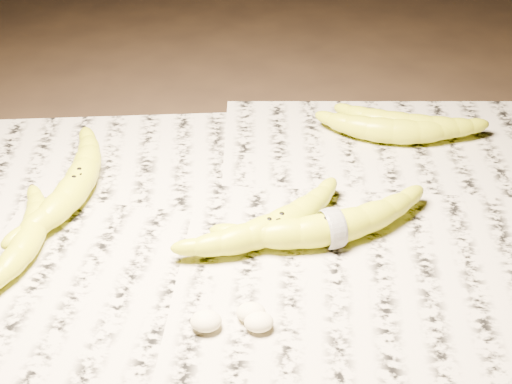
{
  "coord_description": "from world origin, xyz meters",
  "views": [
    {
      "loc": [
        -0.02,
        -0.65,
        0.54
      ],
      "look_at": [
        -0.0,
        0.03,
        0.05
      ],
      "focal_mm": 50.0,
      "sensor_mm": 36.0,
      "label": 1
    }
  ],
  "objects_px": {
    "banana_left_b": "(28,237)",
    "banana_center": "(274,225)",
    "banana_upper_b": "(408,124)",
    "banana_upper_a": "(393,129)",
    "banana_left_a": "(77,182)",
    "banana_taped": "(332,226)"
  },
  "relations": [
    {
      "from": "banana_left_a",
      "to": "banana_upper_a",
      "type": "xyz_separation_m",
      "value": [
        0.42,
        0.12,
        -0.0
      ]
    },
    {
      "from": "banana_left_b",
      "to": "banana_upper_b",
      "type": "distance_m",
      "value": 0.54
    },
    {
      "from": "banana_left_a",
      "to": "banana_taped",
      "type": "distance_m",
      "value": 0.32
    },
    {
      "from": "banana_center",
      "to": "banana_upper_b",
      "type": "bearing_deg",
      "value": 15.16
    },
    {
      "from": "banana_left_a",
      "to": "banana_upper_a",
      "type": "relative_size",
      "value": 1.19
    },
    {
      "from": "banana_left_b",
      "to": "banana_taped",
      "type": "relative_size",
      "value": 0.72
    },
    {
      "from": "banana_left_b",
      "to": "banana_upper_a",
      "type": "height_order",
      "value": "banana_upper_a"
    },
    {
      "from": "banana_left_a",
      "to": "banana_left_b",
      "type": "relative_size",
      "value": 1.33
    },
    {
      "from": "banana_left_a",
      "to": "banana_upper_b",
      "type": "relative_size",
      "value": 1.22
    },
    {
      "from": "banana_upper_a",
      "to": "banana_upper_b",
      "type": "bearing_deg",
      "value": 37.45
    },
    {
      "from": "banana_left_b",
      "to": "banana_center",
      "type": "relative_size",
      "value": 0.84
    },
    {
      "from": "banana_taped",
      "to": "banana_upper_b",
      "type": "height_order",
      "value": "banana_taped"
    },
    {
      "from": "banana_left_a",
      "to": "banana_taped",
      "type": "relative_size",
      "value": 0.95
    },
    {
      "from": "banana_left_b",
      "to": "banana_center",
      "type": "distance_m",
      "value": 0.28
    },
    {
      "from": "banana_left_b",
      "to": "banana_center",
      "type": "height_order",
      "value": "banana_center"
    },
    {
      "from": "banana_left_a",
      "to": "banana_upper_b",
      "type": "height_order",
      "value": "banana_left_a"
    },
    {
      "from": "banana_center",
      "to": "banana_taped",
      "type": "bearing_deg",
      "value": -37.72
    },
    {
      "from": "banana_left_a",
      "to": "banana_center",
      "type": "xyz_separation_m",
      "value": [
        0.24,
        -0.09,
        -0.0
      ]
    },
    {
      "from": "banana_taped",
      "to": "banana_upper_b",
      "type": "xyz_separation_m",
      "value": [
        0.14,
        0.23,
        -0.0
      ]
    },
    {
      "from": "banana_left_b",
      "to": "banana_upper_b",
      "type": "xyz_separation_m",
      "value": [
        0.48,
        0.24,
        0.0
      ]
    },
    {
      "from": "banana_upper_a",
      "to": "banana_center",
      "type": "bearing_deg",
      "value": -119.68
    },
    {
      "from": "banana_left_a",
      "to": "banana_upper_b",
      "type": "distance_m",
      "value": 0.47
    }
  ]
}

